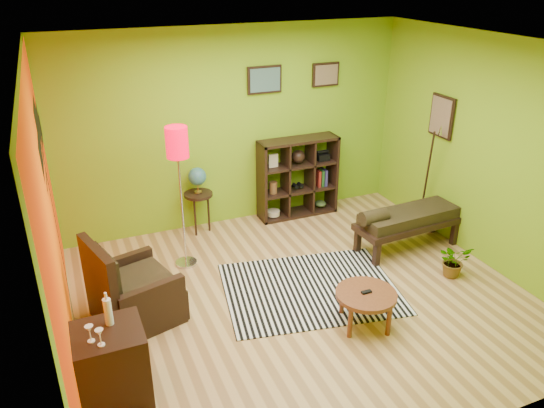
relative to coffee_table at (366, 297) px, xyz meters
name	(u,v)px	position (x,y,z in m)	size (l,w,h in m)	color
ground	(302,297)	(-0.40, 0.71, -0.34)	(5.00, 5.00, 0.00)	tan
room_shell	(297,149)	(-0.49, 0.73, 1.46)	(5.04, 4.54, 2.82)	#77A617
zebra_rug	(310,288)	(-0.23, 0.82, -0.33)	(2.01, 1.52, 0.01)	silver
coffee_table	(366,297)	(0.00, 0.00, 0.00)	(0.64, 0.64, 0.41)	brown
armchair	(132,295)	(-2.25, 1.04, -0.04)	(1.00, 0.99, 0.99)	black
side_cabinet	(111,365)	(-2.60, -0.05, 0.02)	(0.60, 0.55, 1.03)	black
floor_lamp	(178,155)	(-1.44, 1.95, 1.13)	(0.27, 0.27, 1.81)	silver
globe_table	(198,184)	(-1.02, 2.75, 0.40)	(0.40, 0.40, 0.97)	black
cube_shelf	(299,177)	(0.52, 2.74, 0.26)	(1.20, 0.35, 1.20)	black
bench	(406,219)	(1.37, 1.21, 0.09)	(1.51, 0.61, 0.68)	black
potted_plant	(453,264)	(1.51, 0.41, -0.17)	(0.38, 0.42, 0.33)	#26661E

